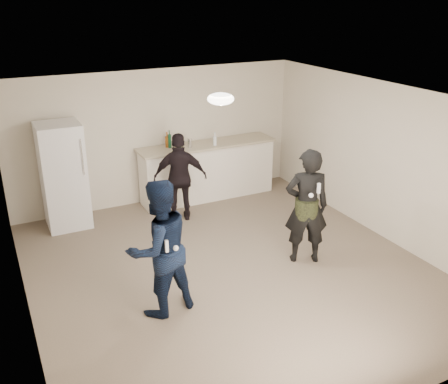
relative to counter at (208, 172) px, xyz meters
name	(u,v)px	position (x,y,z in m)	size (l,w,h in m)	color
floor	(230,269)	(-0.87, -2.67, -0.53)	(6.00, 6.00, 0.00)	#6B5B4C
ceiling	(231,99)	(-0.87, -2.67, 1.98)	(6.00, 6.00, 0.00)	silver
wall_back	(157,137)	(-0.87, 0.33, 0.72)	(6.00, 6.00, 0.00)	beige
wall_front	(388,305)	(-0.87, -5.67, 0.72)	(6.00, 6.00, 0.00)	beige
wall_left	(16,230)	(-3.62, -2.67, 0.72)	(6.00, 6.00, 0.00)	beige
wall_right	(384,162)	(1.88, -2.67, 0.72)	(6.00, 6.00, 0.00)	beige
counter	(208,172)	(0.00, 0.00, 0.00)	(2.60, 0.56, 1.05)	white
counter_top	(207,145)	(0.00, 0.00, 0.55)	(2.68, 0.64, 0.04)	#BDAF93
fridge	(63,176)	(-2.69, -0.07, 0.38)	(0.70, 0.70, 1.80)	white
fridge_handle	(82,157)	(-2.41, -0.44, 0.78)	(0.02, 0.02, 0.60)	silver
ceiling_dome	(221,99)	(-0.87, -2.37, 1.93)	(0.36, 0.36, 0.16)	white
shaker	(190,143)	(-0.39, -0.07, 0.65)	(0.08, 0.08, 0.17)	silver
man	(159,248)	(-2.10, -3.17, 0.36)	(0.86, 0.67, 1.77)	#102144
woman	(307,207)	(0.25, -2.90, 0.35)	(0.64, 0.42, 1.75)	black
camo_shorts	(306,208)	(0.25, -2.90, 0.32)	(0.34, 0.34, 0.28)	#313C1B
spectator	(180,177)	(-0.85, -0.72, 0.26)	(0.92, 0.38, 1.57)	black
remote_man	(167,246)	(-2.10, -3.45, 0.53)	(0.04, 0.04, 0.15)	white
nunchuk_man	(176,248)	(-1.98, -3.42, 0.45)	(0.07, 0.07, 0.07)	white
remote_woman	(319,188)	(0.25, -3.15, 0.72)	(0.04, 0.04, 0.15)	white
nunchuk_woman	(311,195)	(0.15, -3.12, 0.62)	(0.07, 0.07, 0.07)	white
bottle_cluster	(180,142)	(-0.55, -0.03, 0.67)	(0.91, 0.36, 0.25)	#134520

